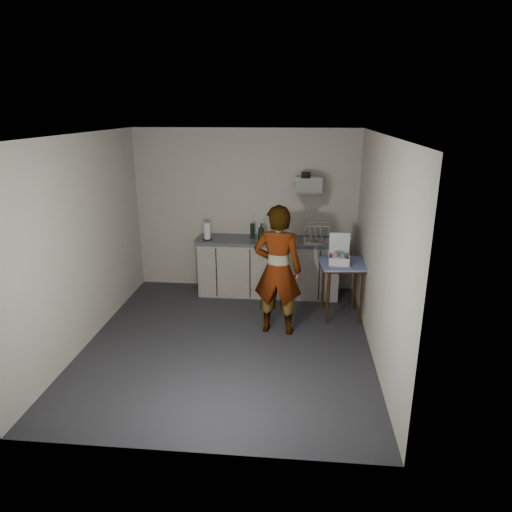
# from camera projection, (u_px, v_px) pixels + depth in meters

# --- Properties ---
(ground) EXTENTS (4.00, 4.00, 0.00)m
(ground) POSITION_uv_depth(u_px,v_px,m) (229.00, 342.00, 5.90)
(ground) COLOR #2D2D33
(ground) RESTS_ON ground
(wall_back) EXTENTS (3.60, 0.02, 2.60)m
(wall_back) POSITION_uv_depth(u_px,v_px,m) (246.00, 211.00, 7.38)
(wall_back) COLOR beige
(wall_back) RESTS_ON ground
(wall_right) EXTENTS (0.02, 4.00, 2.60)m
(wall_right) POSITION_uv_depth(u_px,v_px,m) (378.00, 250.00, 5.34)
(wall_right) COLOR beige
(wall_right) RESTS_ON ground
(wall_left) EXTENTS (0.02, 4.00, 2.60)m
(wall_left) POSITION_uv_depth(u_px,v_px,m) (84.00, 242.00, 5.66)
(wall_left) COLOR beige
(wall_left) RESTS_ON ground
(ceiling) EXTENTS (3.60, 4.00, 0.01)m
(ceiling) POSITION_uv_depth(u_px,v_px,m) (224.00, 135.00, 5.10)
(ceiling) COLOR silver
(ceiling) RESTS_ON wall_back
(kitchen_counter) EXTENTS (2.24, 0.62, 0.91)m
(kitchen_counter) POSITION_uv_depth(u_px,v_px,m) (269.00, 268.00, 7.34)
(kitchen_counter) COLOR black
(kitchen_counter) RESTS_ON ground
(wall_shelf) EXTENTS (0.42, 0.18, 0.37)m
(wall_shelf) POSITION_uv_depth(u_px,v_px,m) (309.00, 185.00, 7.09)
(wall_shelf) COLOR white
(wall_shelf) RESTS_ON ground
(side_table) EXTENTS (0.69, 0.69, 0.81)m
(side_table) POSITION_uv_depth(u_px,v_px,m) (343.00, 270.00, 6.43)
(side_table) COLOR #391F0C
(side_table) RESTS_ON ground
(standing_man) EXTENTS (0.68, 0.48, 1.74)m
(standing_man) POSITION_uv_depth(u_px,v_px,m) (278.00, 270.00, 5.93)
(standing_man) COLOR #B2A593
(standing_man) RESTS_ON ground
(soap_bottle) EXTENTS (0.15, 0.15, 0.28)m
(soap_bottle) POSITION_uv_depth(u_px,v_px,m) (261.00, 232.00, 7.08)
(soap_bottle) COLOR black
(soap_bottle) RESTS_ON kitchen_counter
(soda_can) EXTENTS (0.07, 0.07, 0.13)m
(soda_can) POSITION_uv_depth(u_px,v_px,m) (270.00, 236.00, 7.15)
(soda_can) COLOR red
(soda_can) RESTS_ON kitchen_counter
(dark_bottle) EXTENTS (0.07, 0.07, 0.24)m
(dark_bottle) POSITION_uv_depth(u_px,v_px,m) (252.00, 231.00, 7.23)
(dark_bottle) COLOR black
(dark_bottle) RESTS_ON kitchen_counter
(paper_towel) EXTENTS (0.15, 0.15, 0.27)m
(paper_towel) POSITION_uv_depth(u_px,v_px,m) (207.00, 232.00, 7.14)
(paper_towel) COLOR black
(paper_towel) RESTS_ON kitchen_counter
(dish_rack) EXTENTS (0.40, 0.30, 0.28)m
(dish_rack) POSITION_uv_depth(u_px,v_px,m) (316.00, 237.00, 7.07)
(dish_rack) COLOR silver
(dish_rack) RESTS_ON kitchen_counter
(bakery_box) EXTENTS (0.30, 0.31, 0.40)m
(bakery_box) POSITION_uv_depth(u_px,v_px,m) (339.00, 257.00, 6.37)
(bakery_box) COLOR white
(bakery_box) RESTS_ON side_table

